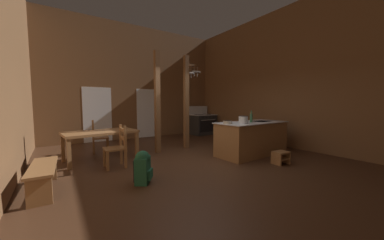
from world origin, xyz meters
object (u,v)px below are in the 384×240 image
bench_along_left_wall (43,174)px  bottle_tall_on_counter (251,118)px  step_stool (281,157)px  ladderback_chair_near_window (98,137)px  kitchen_island (252,138)px  dining_table (101,135)px  mixing_bowl_on_counter (227,122)px  stove_range (203,124)px  backpack (143,166)px  ladderback_chair_by_post (117,147)px  stockpot_on_counter (243,120)px

bench_along_left_wall → bottle_tall_on_counter: (4.72, -0.25, 0.75)m
step_stool → ladderback_chair_near_window: bearing=132.7°
step_stool → bottle_tall_on_counter: 1.32m
kitchen_island → bench_along_left_wall: (-4.80, 0.21, -0.16)m
step_stool → bench_along_left_wall: bearing=165.2°
dining_table → mixing_bowl_on_counter: bearing=-33.2°
stove_range → backpack: bearing=-136.8°
step_stool → backpack: size_ratio=0.65×
dining_table → bench_along_left_wall: size_ratio=1.46×
dining_table → ladderback_chair_by_post: size_ratio=1.89×
stove_range → bench_along_left_wall: (-5.92, -3.62, -0.18)m
kitchen_island → mixing_bowl_on_counter: bearing=-179.3°
ladderback_chair_by_post → backpack: (0.15, -1.24, -0.14)m
kitchen_island → dining_table: 4.06m
kitchen_island → stove_range: 3.99m
stockpot_on_counter → bottle_tall_on_counter: bearing=16.9°
stove_range → ladderback_chair_near_window: bearing=-166.4°
ladderback_chair_by_post → bench_along_left_wall: bearing=-152.4°
kitchen_island → backpack: size_ratio=3.69×
ladderback_chair_near_window → bench_along_left_wall: (-1.23, -2.48, -0.15)m
backpack → stockpot_on_counter: bearing=3.1°
ladderback_chair_near_window → mixing_bowl_on_counter: mixing_bowl_on_counter is taller
dining_table → stockpot_on_counter: 3.67m
kitchen_island → bottle_tall_on_counter: bottle_tall_on_counter is taller
bench_along_left_wall → stockpot_on_counter: stockpot_on_counter is taller
ladderback_chair_by_post → stockpot_on_counter: stockpot_on_counter is taller
ladderback_chair_near_window → ladderback_chair_by_post: size_ratio=1.00×
mixing_bowl_on_counter → bottle_tall_on_counter: size_ratio=0.69×
bench_along_left_wall → ladderback_chair_by_post: bearing=27.6°
ladderback_chair_by_post → bottle_tall_on_counter: bottle_tall_on_counter is taller
backpack → bottle_tall_on_counter: 3.33m
bottle_tall_on_counter → dining_table: bearing=153.3°
ladderback_chair_by_post → bottle_tall_on_counter: size_ratio=2.91×
dining_table → backpack: dining_table is taller
ladderback_chair_near_window → stockpot_on_counter: 4.21m
ladderback_chair_by_post → bench_along_left_wall: ladderback_chair_by_post is taller
stove_range → stockpot_on_counter: size_ratio=4.26×
kitchen_island → ladderback_chair_near_window: bearing=143.0°
stove_range → bench_along_left_wall: 6.94m
kitchen_island → bench_along_left_wall: 4.81m
backpack → bottle_tall_on_counter: size_ratio=1.83×
stockpot_on_counter → mixing_bowl_on_counter: bearing=156.4°
mixing_bowl_on_counter → step_stool: bearing=-51.5°
bench_along_left_wall → stockpot_on_counter: (4.25, -0.39, 0.73)m
bench_along_left_wall → bottle_tall_on_counter: size_ratio=3.77×
kitchen_island → stockpot_on_counter: bearing=-161.9°
mixing_bowl_on_counter → stockpot_on_counter: bearing=-23.6°
stove_range → bottle_tall_on_counter: size_ratio=4.05×
stove_range → dining_table: 5.21m
stove_range → bottle_tall_on_counter: (-1.20, -3.87, 0.57)m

